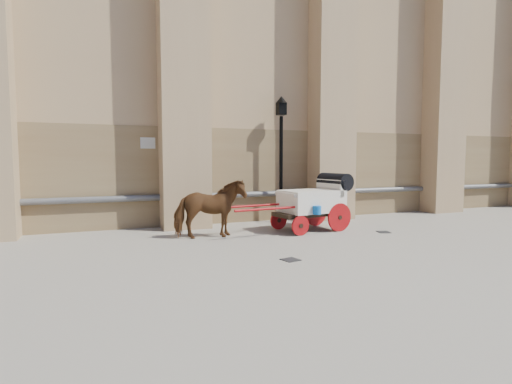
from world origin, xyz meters
name	(u,v)px	position (x,y,z in m)	size (l,w,h in m)	color
ground	(264,250)	(0.00, 0.00, 0.00)	(90.00, 90.00, 0.00)	gray
horse	(210,209)	(-0.74, 1.79, 0.76)	(0.81, 1.79, 1.51)	brown
carriage	(315,200)	(2.38, 1.86, 0.87)	(3.79, 1.45, 1.62)	black
street_lamp	(281,155)	(2.08, 3.51, 2.15)	(0.38, 0.38, 4.02)	black
drain_grate_near	(291,260)	(0.16, -1.02, 0.01)	(0.32, 0.32, 0.01)	black
drain_grate_far	(384,232)	(3.96, 0.79, 0.01)	(0.32, 0.32, 0.01)	black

